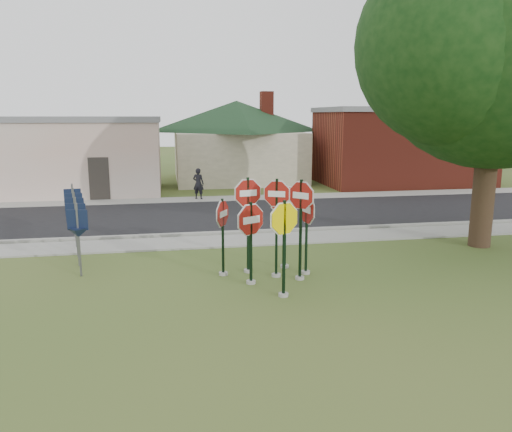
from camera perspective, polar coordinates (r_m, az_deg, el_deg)
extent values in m
plane|color=#3C5821|center=(12.06, 3.13, -9.23)|extent=(120.00, 120.00, 0.00)
cube|color=gray|center=(17.21, -1.07, -2.78)|extent=(60.00, 1.60, 0.06)
cube|color=black|center=(21.56, -2.97, 0.09)|extent=(60.00, 7.00, 0.04)
cube|color=gray|center=(25.76, -4.18, 1.96)|extent=(60.00, 1.60, 0.06)
cube|color=gray|center=(18.16, -1.57, -1.89)|extent=(60.00, 0.20, 0.14)
cylinder|color=gray|center=(13.50, 2.31, -6.76)|extent=(0.24, 0.24, 0.08)
cube|color=black|center=(13.16, 2.36, -1.44)|extent=(0.07, 0.07, 2.65)
cylinder|color=white|center=(12.98, 2.39, 2.55)|extent=(0.91, 0.40, 0.98)
cylinder|color=maroon|center=(12.98, 2.39, 2.55)|extent=(0.84, 0.37, 0.91)
cube|color=white|center=(12.98, 2.39, 2.55)|extent=(0.42, 0.19, 0.16)
cylinder|color=gray|center=(12.10, 3.16, -8.96)|extent=(0.24, 0.24, 0.08)
cube|color=black|center=(11.75, 3.22, -3.80)|extent=(0.07, 0.07, 2.33)
cylinder|color=white|center=(11.58, 3.26, -0.31)|extent=(1.01, 0.45, 1.09)
cylinder|color=#F4D600|center=(11.58, 3.26, -0.31)|extent=(0.93, 0.42, 1.01)
cylinder|color=gray|center=(12.95, -0.58, -7.55)|extent=(0.24, 0.24, 0.08)
cube|color=black|center=(12.66, -0.59, -3.15)|extent=(0.08, 0.07, 2.13)
cylinder|color=white|center=(12.52, -0.59, -0.43)|extent=(1.00, 0.56, 1.13)
cylinder|color=maroon|center=(12.52, -0.59, -0.43)|extent=(0.93, 0.52, 1.05)
cube|color=white|center=(12.52, -0.59, -0.43)|extent=(0.46, 0.26, 0.18)
cylinder|color=gray|center=(13.32, 5.02, -7.05)|extent=(0.24, 0.24, 0.08)
cube|color=black|center=(12.97, 5.11, -1.65)|extent=(0.08, 0.08, 2.65)
cylinder|color=white|center=(12.80, 5.19, 2.35)|extent=(0.70, 0.75, 1.02)
cylinder|color=maroon|center=(12.80, 5.19, 2.35)|extent=(0.66, 0.70, 0.94)
cube|color=white|center=(12.80, 5.19, 2.35)|extent=(0.33, 0.35, 0.16)
cylinder|color=gray|center=(14.28, 3.28, -5.74)|extent=(0.24, 0.24, 0.08)
cube|color=black|center=(13.99, 3.34, -1.23)|extent=(0.06, 0.06, 2.38)
cylinder|color=white|center=(13.85, 3.37, 1.70)|extent=(1.17, 0.13, 1.17)
cylinder|color=maroon|center=(13.85, 3.37, 1.70)|extent=(1.08, 0.13, 1.08)
cube|color=white|center=(13.85, 3.37, 1.70)|extent=(0.54, 0.06, 0.19)
cylinder|color=gray|center=(13.86, -0.91, -6.27)|extent=(0.24, 0.24, 0.08)
cube|color=black|center=(13.52, -0.92, -1.10)|extent=(0.07, 0.06, 2.64)
cylinder|color=white|center=(13.36, -0.94, 2.64)|extent=(1.03, 0.26, 1.06)
cylinder|color=maroon|center=(13.36, -0.94, 2.64)|extent=(0.96, 0.24, 0.98)
cube|color=white|center=(13.36, -0.94, 2.64)|extent=(0.48, 0.12, 0.17)
cylinder|color=gray|center=(13.80, 5.69, -6.41)|extent=(0.24, 0.24, 0.08)
cube|color=black|center=(13.50, 5.78, -2.02)|extent=(0.06, 0.07, 2.25)
cylinder|color=white|center=(13.36, 5.84, 0.79)|extent=(0.23, 1.11, 1.13)
cylinder|color=maroon|center=(13.36, 5.84, 0.79)|extent=(0.22, 1.03, 1.05)
cube|color=white|center=(13.36, 5.84, 0.79)|extent=(0.11, 0.51, 0.18)
cylinder|color=gray|center=(13.64, -3.75, -6.58)|extent=(0.24, 0.24, 0.08)
cube|color=black|center=(13.37, -3.81, -2.45)|extent=(0.07, 0.08, 2.10)
cylinder|color=white|center=(13.23, -3.85, 0.27)|extent=(0.52, 0.87, 1.00)
cylinder|color=maroon|center=(13.23, -3.85, 0.27)|extent=(0.48, 0.81, 0.92)
cube|color=white|center=(13.23, -3.85, 0.27)|extent=(0.24, 0.40, 0.16)
cube|color=#59595E|center=(14.07, -19.59, -2.62)|extent=(0.05, 0.05, 2.00)
cube|color=black|center=(13.95, -19.74, -0.42)|extent=(0.55, 0.13, 0.55)
cone|color=black|center=(14.02, -19.65, -1.82)|extent=(0.65, 0.65, 0.25)
cube|color=#59595E|center=(15.06, -19.75, -1.73)|extent=(0.05, 0.05, 2.00)
cube|color=black|center=(14.95, -19.89, 0.32)|extent=(0.55, 0.09, 0.55)
cone|color=black|center=(15.02, -19.80, -0.99)|extent=(0.62, 0.62, 0.25)
cube|color=#59595E|center=(16.06, -19.88, -0.95)|extent=(0.05, 0.05, 2.00)
cube|color=black|center=(15.95, -20.01, 0.98)|extent=(0.55, 0.05, 0.55)
cone|color=black|center=(16.02, -19.93, -0.25)|extent=(0.58, 0.58, 0.25)
cube|color=#59595E|center=(17.06, -20.00, -0.26)|extent=(0.05, 0.05, 2.00)
cube|color=black|center=(16.96, -20.12, 1.56)|extent=(0.55, 0.05, 0.55)
cone|color=black|center=(17.02, -20.04, 0.39)|extent=(0.58, 0.58, 0.25)
cube|color=#59595E|center=(18.06, -20.10, 0.35)|extent=(0.05, 0.05, 2.00)
cube|color=black|center=(17.97, -20.22, 2.07)|extent=(0.55, 0.09, 0.55)
cone|color=black|center=(18.02, -20.15, 0.97)|extent=(0.62, 0.62, 0.25)
cube|color=beige|center=(29.76, -22.65, 6.21)|extent=(12.00, 6.00, 4.00)
cube|color=slate|center=(29.67, -22.95, 10.15)|extent=(12.20, 6.20, 0.30)
cube|color=#332D28|center=(26.41, -17.48, 4.04)|extent=(1.00, 0.10, 2.20)
cube|color=beige|center=(33.41, -2.20, 6.86)|extent=(8.00, 8.00, 3.20)
pyramid|color=black|center=(33.32, -2.24, 13.04)|extent=(11.60, 11.60, 2.00)
cube|color=maroon|center=(33.65, 1.22, 12.69)|extent=(0.80, 0.80, 1.60)
cube|color=maroon|center=(32.97, 16.33, 7.48)|extent=(10.00, 6.00, 4.50)
cube|color=slate|center=(32.91, 16.56, 11.56)|extent=(10.20, 6.20, 0.30)
cube|color=white|center=(29.43, 15.40, 7.80)|extent=(2.00, 0.08, 0.90)
cylinder|color=#321F16|center=(17.76, 24.78, 4.87)|extent=(0.70, 0.70, 5.10)
sphere|color=black|center=(17.82, 25.90, 17.75)|extent=(7.97, 7.97, 7.97)
cylinder|color=#321F16|center=(44.49, 23.67, 7.57)|extent=(0.50, 0.50, 4.00)
sphere|color=black|center=(44.45, 24.05, 12.19)|extent=(5.60, 5.60, 5.60)
imported|color=black|center=(25.59, -6.60, 3.71)|extent=(0.68, 0.59, 1.58)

